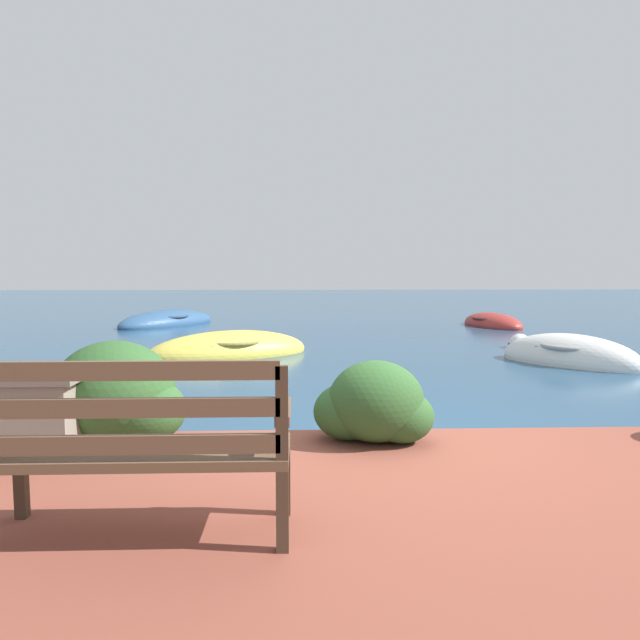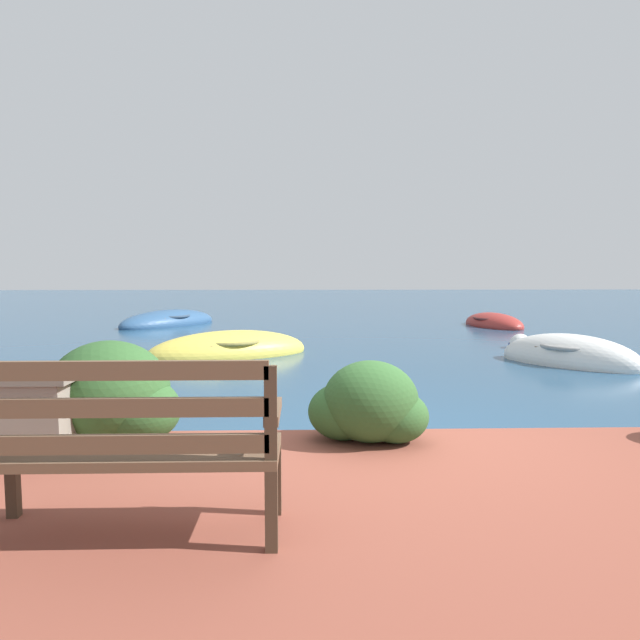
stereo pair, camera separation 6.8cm
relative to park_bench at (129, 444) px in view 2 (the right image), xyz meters
The scene contains 9 objects.
ground_plane 2.61m from the park_bench, 49.59° to the left, with size 80.00×80.00×0.00m.
park_bench is the anchor object (origin of this frame).
hedge_clump_far_left 1.79m from the park_bench, 112.05° to the left, with size 1.17×0.84×0.80m.
hedge_clump_left 2.11m from the park_bench, 49.02° to the left, with size 0.94×0.68×0.64m.
rowboat_nearest 8.36m from the park_bench, 50.67° to the left, with size 2.28×2.42×0.88m.
rowboat_mid 7.59m from the park_bench, 93.74° to the left, with size 3.26×2.51×0.80m.
rowboat_far 14.20m from the park_bench, 64.37° to the left, with size 1.61×2.54×0.66m.
rowboat_outer 13.75m from the park_bench, 102.50° to the left, with size 2.86×3.38×0.76m.
mooring_buoy 9.92m from the park_bench, 58.24° to the left, with size 0.47×0.47×0.42m.
Camera 2 is at (-0.76, -4.70, 1.57)m, focal length 32.00 mm.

